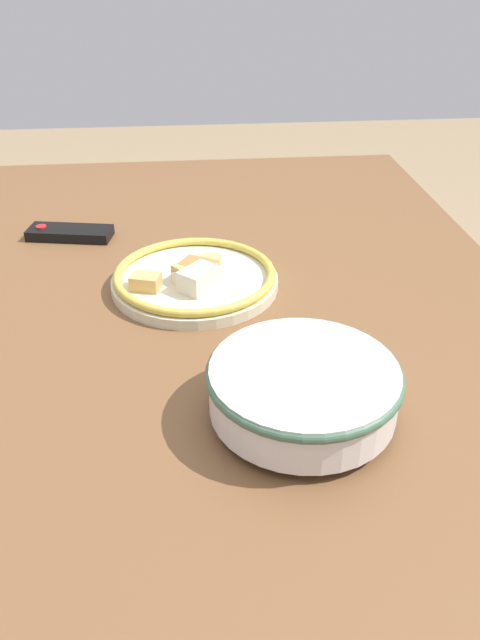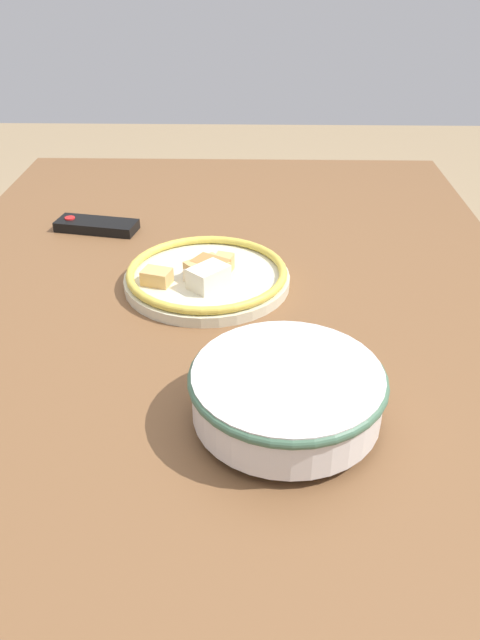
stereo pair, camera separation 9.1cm
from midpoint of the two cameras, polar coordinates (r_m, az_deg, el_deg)
The scene contains 5 objects.
ground_plane at distance 1.54m, azimuth -3.75°, elevation -22.91°, with size 8.00×8.00×0.00m, color #9E8460.
dining_table at distance 1.07m, azimuth -5.00°, elevation -1.63°, with size 1.52×1.06×0.74m.
noodle_bowl at distance 0.76m, azimuth 2.41°, elevation -6.38°, with size 0.24×0.24×0.07m.
food_plate at distance 1.07m, azimuth -6.61°, elevation 3.78°, with size 0.28×0.28×0.05m.
tv_remote at distance 1.31m, azimuth -17.25°, elevation 7.56°, with size 0.09×0.17×0.02m.
Camera 1 is at (-0.89, 0.04, 1.25)m, focal length 35.00 mm.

